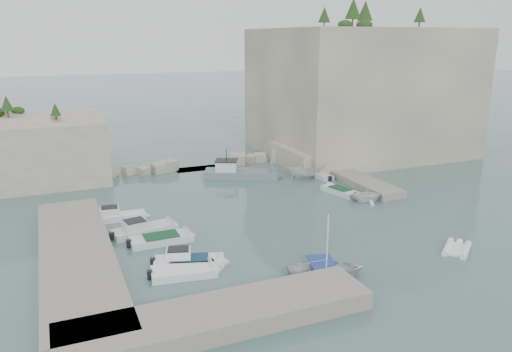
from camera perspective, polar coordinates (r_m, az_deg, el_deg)
name	(u,v)px	position (r m, az deg, el deg)	size (l,w,h in m)	color
ground	(283,226)	(43.64, 3.09, -5.75)	(400.00, 400.00, 0.00)	#4B706D
cliff_east	(359,92)	(72.60, 11.73, 9.42)	(26.00, 22.00, 17.00)	beige
cliff_terrace	(313,156)	(64.34, 6.52, 2.34)	(8.00, 10.00, 2.50)	beige
outcrop_west	(31,149)	(62.74, -24.33, 2.81)	(16.00, 14.00, 7.00)	beige
quay_west	(77,257)	(38.64, -19.79, -8.72)	(5.00, 24.00, 1.10)	#9E9689
quay_south	(221,316)	(29.53, -4.05, -15.65)	(18.00, 4.00, 1.10)	#9E9689
ledge_east	(351,177)	(58.21, 10.77, -0.11)	(3.00, 16.00, 0.80)	#9E9689
breakwater	(199,163)	(62.74, -6.55, 1.48)	(28.00, 3.00, 1.40)	beige
motorboat_a	(119,220)	(46.71, -15.43, -4.85)	(5.19, 1.54, 1.40)	white
motorboat_b	(145,233)	(43.13, -12.58, -6.38)	(5.85, 1.91, 1.40)	silver
motorboat_c	(162,242)	(41.00, -10.75, -7.45)	(5.41, 1.97, 0.70)	silver
motorboat_d	(189,265)	(36.83, -7.62, -10.05)	(5.46, 1.62, 1.40)	white
motorboat_e	(184,275)	(35.43, -8.22, -11.16)	(4.88, 2.00, 0.70)	white
rowboat	(326,276)	(35.30, 8.00, -11.25)	(3.76, 5.27, 1.09)	silver
inflatable_dinghy	(457,251)	(41.73, 21.94, -7.94)	(3.37, 1.64, 0.44)	white
tender_east_a	(366,201)	(51.17, 12.48, -2.86)	(2.93, 3.39, 1.79)	white
tender_east_b	(340,194)	(53.20, 9.55, -1.99)	(4.66, 1.59, 0.70)	silver
tender_east_c	(319,177)	(58.94, 7.21, -0.17)	(4.37, 1.41, 0.70)	silver
tender_east_d	(309,178)	(58.64, 6.02, -0.21)	(1.93, 5.13, 1.98)	silver
work_boat	(241,177)	(58.52, -1.72, -0.16)	(9.34, 2.76, 2.20)	slate
rowboat_mast	(327,240)	(34.20, 8.17, -7.29)	(0.10, 0.10, 4.20)	white
vegetation	(325,21)	(70.66, 7.88, 17.10)	(53.48, 13.88, 13.40)	#1E4219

